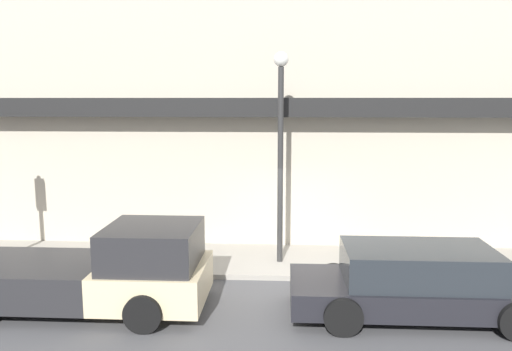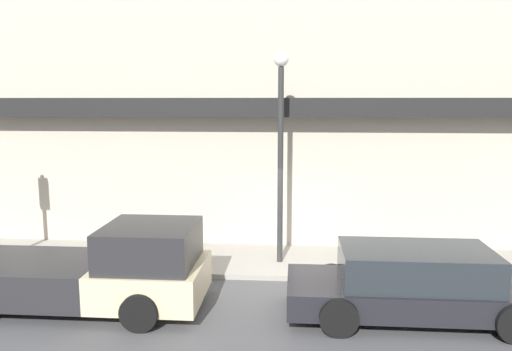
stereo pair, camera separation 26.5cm
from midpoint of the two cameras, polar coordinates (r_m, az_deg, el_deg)
ground_plane at (r=11.85m, az=4.34°, el=-11.98°), size 80.00×80.00×0.00m
sidewalk at (r=13.03m, az=4.36°, el=-9.75°), size 36.00×2.55×0.12m
building at (r=15.19m, az=4.69°, el=14.05°), size 19.80×3.80×11.23m
pickup_truck at (r=10.68m, az=-17.43°, el=-10.36°), size 5.23×2.18×1.73m
parked_car at (r=10.28m, az=18.44°, el=-11.66°), size 4.88×2.01×1.37m
fire_hydrant at (r=12.29m, az=14.21°, el=-9.27°), size 0.19×0.19×0.64m
street_lamp at (r=12.19m, az=3.46°, el=4.98°), size 0.36×0.36×5.18m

